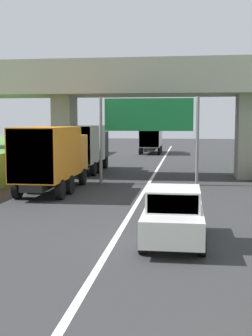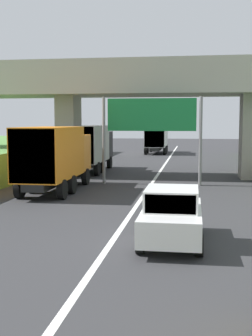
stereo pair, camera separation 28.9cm
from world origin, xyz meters
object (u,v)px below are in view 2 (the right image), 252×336
truck_silver (157,137)px  construction_barrel_5 (251,166)px  truck_orange (55,155)px  truck_black (89,146)px  overhead_highway_sign (151,120)px  car_white (172,216)px

truck_silver → construction_barrel_5: (8.49, -18.91, -1.47)m
truck_orange → truck_silver: size_ratio=1.00×
truck_orange → truck_black: 9.43m
overhead_highway_sign → truck_silver: size_ratio=0.81×
truck_orange → construction_barrel_5: size_ratio=8.11×
truck_orange → car_white: size_ratio=1.78×
truck_orange → car_white: (6.63, -9.24, -1.08)m
truck_black → construction_barrel_5: 11.97m
overhead_highway_sign → truck_orange: overhead_highway_sign is taller
construction_barrel_5 → truck_silver: bearing=114.2°
truck_orange → truck_silver: same height
truck_black → car_white: truck_black is taller
overhead_highway_sign → truck_black: 8.10m
truck_black → truck_silver: bearing=80.8°
overhead_highway_sign → truck_orange: 6.20m
overhead_highway_sign → truck_silver: (-1.84, 26.29, -1.86)m
truck_orange → truck_silver: (2.95, 29.75, 0.00)m
truck_silver → construction_barrel_5: 20.78m
truck_orange → car_white: bearing=-54.4°
overhead_highway_sign → car_white: overhead_highway_sign is taller
car_white → construction_barrel_5: car_white is taller
truck_orange → truck_silver: bearing=84.3°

